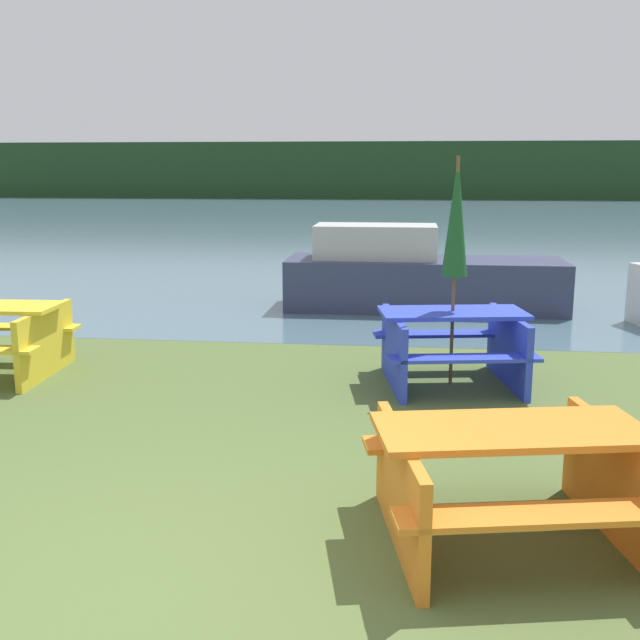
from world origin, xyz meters
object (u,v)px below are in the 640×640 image
(picnic_table_orange, at_px, (509,472))
(picnic_table_blue, at_px, (452,342))
(boat, at_px, (416,277))
(umbrella_darkgreen, at_px, (456,219))

(picnic_table_orange, height_order, picnic_table_blue, picnic_table_blue)
(boat, bearing_deg, picnic_table_blue, -85.41)
(picnic_table_orange, bearing_deg, picnic_table_blue, 92.67)
(boat, bearing_deg, picnic_table_orange, -86.14)
(picnic_table_blue, xyz_separation_m, boat, (-0.33, 4.36, 0.06))
(umbrella_darkgreen, relative_size, boat, 0.54)
(picnic_table_blue, bearing_deg, picnic_table_orange, -87.33)
(umbrella_darkgreen, bearing_deg, picnic_table_orange, -87.33)
(umbrella_darkgreen, height_order, boat, umbrella_darkgreen)
(picnic_table_orange, distance_m, umbrella_darkgreen, 3.65)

